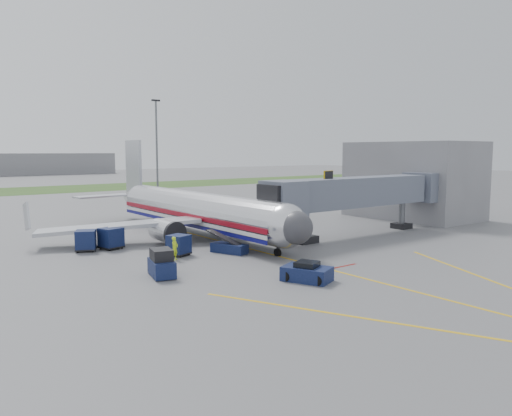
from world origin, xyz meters
TOP-DOWN VIEW (x-y plane):
  - ground at (0.00, 0.00)m, footprint 400.00×400.00m
  - grass_strip at (0.00, 90.00)m, footprint 300.00×25.00m
  - apron_markings at (0.00, -7.40)m, footprint 21.52×50.00m
  - airliner at (0.00, 15.25)m, footprint 32.10×35.67m
  - jet_bridge at (12.86, 5.00)m, footprint 25.30×4.00m
  - terminal at (30.00, 10.00)m, footprint 10.00×16.00m
  - light_mast_right at (25.00, 75.00)m, footprint 2.00×0.44m
  - pushback_tug at (-3.62, -5.45)m, footprint 3.09×3.73m
  - baggage_tug at (-10.94, 1.65)m, footprint 2.11×3.09m
  - baggage_cart_a at (-12.15, 13.93)m, footprint 2.29×2.29m
  - baggage_cart_b at (-6.52, 7.27)m, footprint 2.09×2.09m
  - baggage_cart_c at (-10.00, 13.54)m, footprint 2.17×2.17m
  - belt_loader at (-2.51, 5.59)m, footprint 2.36×4.03m
  - ground_power_cart at (7.04, 6.59)m, footprint 1.40×0.99m
  - ramp_worker at (-7.63, 5.91)m, footprint 0.83×0.73m

SIDE VIEW (x-z plane):
  - ground at x=0.00m, z-range 0.00..0.00m
  - apron_markings at x=0.00m, z-range 0.00..0.01m
  - grass_strip at x=0.00m, z-range 0.00..0.01m
  - belt_loader at x=-2.51m, z-range -0.48..1.43m
  - ground_power_cart at x=7.04m, z-range -0.01..1.07m
  - pushback_tug at x=-3.62m, z-range -0.11..1.23m
  - baggage_tug at x=-10.94m, z-range -0.11..1.86m
  - baggage_cart_b at x=-6.52m, z-range 0.02..1.77m
  - baggage_cart_a at x=-12.15m, z-range 0.02..1.88m
  - ramp_worker at x=-7.63m, z-range 0.00..1.91m
  - baggage_cart_c at x=-10.00m, z-range 0.02..1.94m
  - airliner at x=0.00m, z-range -2.48..7.77m
  - jet_bridge at x=12.86m, z-range 1.02..7.92m
  - terminal at x=30.00m, z-range 0.00..10.00m
  - light_mast_right at x=25.00m, z-range 0.58..20.98m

